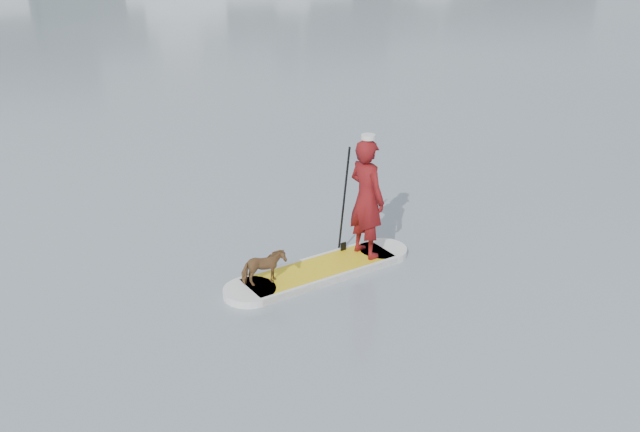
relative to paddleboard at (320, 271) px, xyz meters
name	(u,v)px	position (x,y,z in m)	size (l,w,h in m)	color
ground	(552,255)	(3.85, -0.79, -0.06)	(140.00, 140.00, 0.00)	slate
paddleboard	(320,271)	(0.00, 0.00, 0.00)	(3.25, 1.31, 0.12)	yellow
paddler	(367,198)	(0.86, 0.18, 1.04)	(0.71, 0.47, 1.95)	maroon
white_cap	(368,137)	(0.86, 0.18, 2.05)	(0.22, 0.22, 0.07)	silver
dog	(264,268)	(-0.98, -0.20, 0.34)	(0.30, 0.65, 0.55)	#51351B
paddle	(344,213)	(0.58, 0.42, 0.74)	(0.10, 0.30, 2.00)	black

